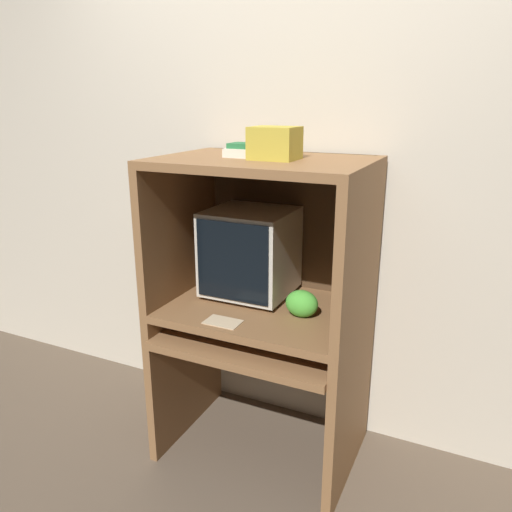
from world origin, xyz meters
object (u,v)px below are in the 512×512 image
at_px(crt_monitor, 250,252).
at_px(mouse, 280,344).
at_px(storage_box, 275,143).
at_px(snack_bag, 302,304).
at_px(keyboard, 224,331).
at_px(book_stack, 246,151).

bearing_deg(crt_monitor, mouse, -42.56).
bearing_deg(storage_box, snack_bag, -2.90).
relative_size(keyboard, storage_box, 2.45).
bearing_deg(book_stack, storage_box, -11.66).
relative_size(crt_monitor, keyboard, 0.91).
relative_size(keyboard, book_stack, 2.93).
bearing_deg(snack_bag, keyboard, -165.74).
relative_size(keyboard, mouse, 6.60).
bearing_deg(storage_box, book_stack, 168.34).
distance_m(keyboard, mouse, 0.28).
xyz_separation_m(crt_monitor, book_stack, (0.03, -0.10, 0.48)).
height_order(crt_monitor, keyboard, crt_monitor).
xyz_separation_m(keyboard, snack_bag, (0.34, 0.09, 0.16)).
distance_m(crt_monitor, storage_box, 0.56).
height_order(crt_monitor, storage_box, storage_box).
bearing_deg(mouse, storage_box, 127.23).
height_order(crt_monitor, snack_bag, crt_monitor).
xyz_separation_m(keyboard, storage_box, (0.20, 0.09, 0.83)).
xyz_separation_m(keyboard, book_stack, (0.05, 0.12, 0.80)).
distance_m(snack_bag, book_stack, 0.70).
distance_m(keyboard, snack_bag, 0.38).
height_order(mouse, book_stack, book_stack).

